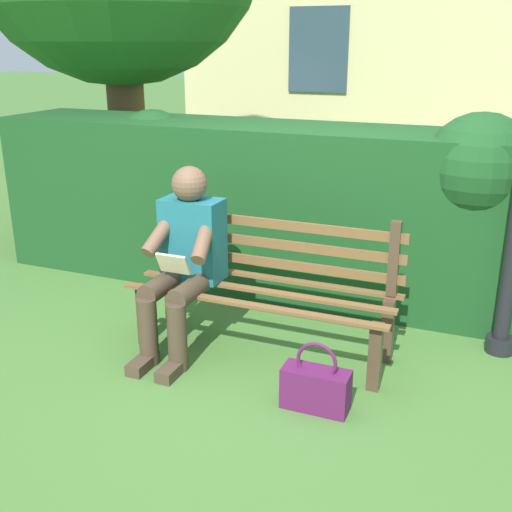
{
  "coord_description": "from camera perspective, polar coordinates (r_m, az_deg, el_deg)",
  "views": [
    {
      "loc": [
        -1.3,
        3.26,
        1.86
      ],
      "look_at": [
        0.0,
        0.1,
        0.67
      ],
      "focal_mm": 43.26,
      "sensor_mm": 36.0,
      "label": 1
    }
  ],
  "objects": [
    {
      "name": "person_seated",
      "position": [
        3.84,
        -6.64,
        -0.06
      ],
      "size": [
        0.44,
        0.73,
        1.15
      ],
      "color": "#1E6672",
      "rests_on": "ground"
    },
    {
      "name": "ground",
      "position": [
        3.97,
        0.55,
        -8.79
      ],
      "size": [
        60.0,
        60.0,
        0.0
      ],
      "primitive_type": "plane",
      "color": "#477533"
    },
    {
      "name": "park_bench",
      "position": [
        3.86,
        1.05,
        -2.47
      ],
      "size": [
        1.66,
        0.51,
        0.88
      ],
      "color": "#4C3828",
      "rests_on": "ground"
    },
    {
      "name": "handbag",
      "position": [
        3.36,
        5.54,
        -11.98
      ],
      "size": [
        0.36,
        0.15,
        0.39
      ],
      "color": "#59194C",
      "rests_on": "ground"
    },
    {
      "name": "hedge_backdrop",
      "position": [
        4.77,
        2.84,
        4.91
      ],
      "size": [
        4.7,
        0.88,
        1.45
      ],
      "color": "#19471E",
      "rests_on": "ground"
    }
  ]
}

